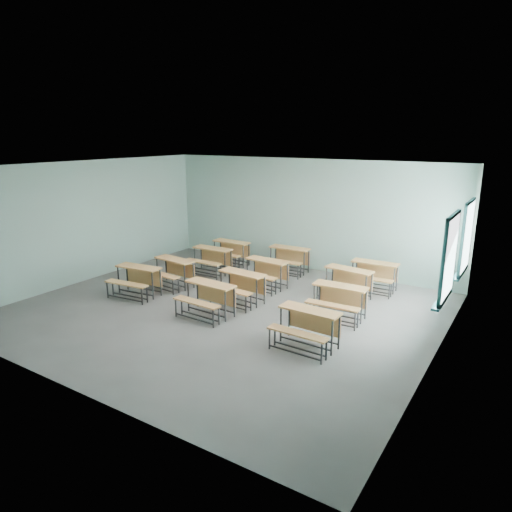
# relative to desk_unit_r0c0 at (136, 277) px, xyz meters

# --- Properties ---
(room) EXTENTS (9.04, 8.04, 3.24)m
(room) POSITION_rel_desk_unit_r0c0_xyz_m (2.47, 0.44, 1.11)
(room) COLOR slate
(room) RESTS_ON ground
(desk_unit_r0c0) EXTENTS (1.23, 0.89, 0.72)m
(desk_unit_r0c0) POSITION_rel_desk_unit_r0c0_xyz_m (0.00, 0.00, 0.00)
(desk_unit_r0c0) COLOR #CF8C4B
(desk_unit_r0c0) RESTS_ON ground
(desk_unit_r0c1) EXTENTS (1.19, 0.83, 0.72)m
(desk_unit_r0c1) POSITION_rel_desk_unit_r0c0_xyz_m (2.27, -0.08, 0.00)
(desk_unit_r0c1) COLOR #CF8C4B
(desk_unit_r0c1) RESTS_ON ground
(desk_unit_r0c2) EXTENTS (1.18, 0.81, 0.72)m
(desk_unit_r0c2) POSITION_rel_desk_unit_r0c0_xyz_m (4.78, -0.31, 0.00)
(desk_unit_r0c2) COLOR #CF8C4B
(desk_unit_r0c2) RESTS_ON ground
(desk_unit_r1c0) EXTENTS (1.23, 0.89, 0.72)m
(desk_unit_r1c0) POSITION_rel_desk_unit_r0c0_xyz_m (0.25, 1.00, 0.00)
(desk_unit_r1c0) COLOR #CF8C4B
(desk_unit_r1c0) RESTS_ON ground
(desk_unit_r1c1) EXTENTS (1.21, 0.86, 0.72)m
(desk_unit_r1c1) POSITION_rel_desk_unit_r0c0_xyz_m (2.41, 0.96, 0.00)
(desk_unit_r1c1) COLOR #CF8C4B
(desk_unit_r1c1) RESTS_ON ground
(desk_unit_r1c2) EXTENTS (1.19, 0.83, 0.72)m
(desk_unit_r1c2) POSITION_rel_desk_unit_r0c0_xyz_m (4.74, 1.29, 0.00)
(desk_unit_r1c2) COLOR #CF8C4B
(desk_unit_r1c2) RESTS_ON ground
(desk_unit_r2c0) EXTENTS (1.18, 0.80, 0.72)m
(desk_unit_r2c0) POSITION_rel_desk_unit_r0c0_xyz_m (0.37, 2.47, 0.00)
(desk_unit_r2c0) COLOR #CF8C4B
(desk_unit_r2c0) RESTS_ON ground
(desk_unit_r2c1) EXTENTS (1.22, 0.87, 0.72)m
(desk_unit_r2c1) POSITION_rel_desk_unit_r0c0_xyz_m (2.34, 2.21, 0.00)
(desk_unit_r2c1) COLOR #CF8C4B
(desk_unit_r2c1) RESTS_ON ground
(desk_unit_r2c2) EXTENTS (1.24, 0.91, 0.72)m
(desk_unit_r2c2) POSITION_rel_desk_unit_r0c0_xyz_m (4.42, 2.57, 0.00)
(desk_unit_r2c2) COLOR #CF8C4B
(desk_unit_r2c2) RESTS_ON ground
(desk_unit_r3c0) EXTENTS (1.16, 0.78, 0.72)m
(desk_unit_r3c0) POSITION_rel_desk_unit_r0c0_xyz_m (0.34, 3.44, 0.00)
(desk_unit_r3c0) COLOR #CF8C4B
(desk_unit_r3c0) RESTS_ON ground
(desk_unit_r3c1) EXTENTS (1.18, 0.81, 0.72)m
(desk_unit_r3c1) POSITION_rel_desk_unit_r0c0_xyz_m (2.21, 3.70, 0.00)
(desk_unit_r3c1) COLOR #CF8C4B
(desk_unit_r3c1) RESTS_ON ground
(desk_unit_r3c2) EXTENTS (1.19, 0.82, 0.72)m
(desk_unit_r3c2) POSITION_rel_desk_unit_r0c0_xyz_m (4.78, 3.49, 0.00)
(desk_unit_r3c2) COLOR #CF8C4B
(desk_unit_r3c2) RESTS_ON ground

